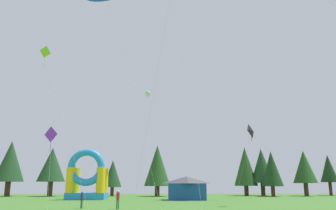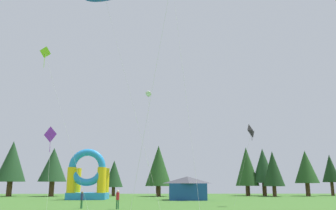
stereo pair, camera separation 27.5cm
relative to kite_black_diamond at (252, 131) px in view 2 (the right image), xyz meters
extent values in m
cylinder|color=silver|center=(-12.80, -12.17, 0.89)|extent=(5.02, 0.80, 18.07)
pyramid|color=black|center=(0.01, 0.00, 0.02)|extent=(1.18, 1.25, 1.23)
cylinder|color=black|center=(-0.06, 0.06, -0.53)|extent=(0.04, 0.04, 1.05)
cylinder|color=silver|center=(-1.25, -0.03, -4.07)|extent=(2.39, 0.18, 8.15)
cylinder|color=silver|center=(-10.82, -18.48, 0.69)|extent=(2.99, 1.53, 17.67)
ellipsoid|color=white|center=(-12.48, 18.93, 9.35)|extent=(1.41, 3.00, 0.92)
cylinder|color=silver|center=(-12.21, 15.60, 0.60)|extent=(0.56, 6.67, 17.50)
pyramid|color=#8CD826|center=(-22.06, -5.79, 6.98)|extent=(0.85, 0.86, 0.85)
cylinder|color=#8CD826|center=(-22.02, -5.83, 6.20)|extent=(0.04, 0.04, 1.53)
cylinder|color=silver|center=(-19.48, -5.78, -0.59)|extent=(5.09, 0.11, 15.12)
cylinder|color=silver|center=(-8.97, -14.52, 3.54)|extent=(1.91, 5.65, 23.38)
pyramid|color=purple|center=(-19.37, -10.20, -1.95)|extent=(0.94, 0.56, 0.94)
cylinder|color=purple|center=(-19.40, -10.26, -2.63)|extent=(0.04, 0.04, 1.37)
cylinder|color=silver|center=(-19.09, -11.07, -5.05)|extent=(0.64, 1.63, 6.20)
cylinder|color=#33723F|center=(-14.54, -4.56, -7.72)|extent=(0.15, 0.15, 0.86)
cylinder|color=#33723F|center=(-14.37, -4.60, -7.72)|extent=(0.15, 0.15, 0.86)
cylinder|color=#B21E26|center=(-14.46, -4.58, -6.95)|extent=(0.36, 0.36, 0.68)
sphere|color=beige|center=(-14.46, -4.58, -6.50)|extent=(0.23, 0.23, 0.23)
cylinder|color=#33723F|center=(-18.00, -3.60, -7.76)|extent=(0.16, 0.16, 0.78)
cylinder|color=#33723F|center=(-18.12, -3.50, -7.76)|extent=(0.16, 0.16, 0.78)
cylinder|color=navy|center=(-18.06, -3.55, -7.06)|extent=(0.39, 0.39, 0.62)
sphere|color=brown|center=(-18.06, -3.55, -6.65)|extent=(0.21, 0.21, 0.21)
cube|color=#268CD8|center=(-21.56, 16.88, -7.64)|extent=(5.88, 4.76, 1.01)
cylinder|color=yellow|center=(-23.84, 15.17, -5.24)|extent=(1.33, 1.33, 3.80)
cylinder|color=yellow|center=(-19.29, 15.17, -5.24)|extent=(1.33, 1.33, 3.80)
cylinder|color=yellow|center=(-23.84, 18.59, -5.24)|extent=(1.33, 1.33, 3.80)
cylinder|color=yellow|center=(-19.29, 18.59, -5.24)|extent=(1.33, 1.33, 3.80)
torus|color=#268CD8|center=(-21.56, 15.17, -3.34)|extent=(5.61, 1.07, 5.61)
cube|color=#19478C|center=(-6.31, 14.43, -6.95)|extent=(5.37, 4.50, 2.40)
pyramid|color=#3F3F47|center=(-6.31, 14.43, -5.23)|extent=(5.37, 4.50, 1.03)
cylinder|color=#4C331E|center=(-39.58, 30.71, -6.76)|extent=(1.01, 1.01, 2.76)
cone|color=#1E4221|center=(-39.58, 30.71, -1.44)|extent=(5.62, 5.62, 7.89)
cylinder|color=#4C331E|center=(-31.36, 30.41, -6.77)|extent=(0.97, 0.97, 2.76)
cone|color=#1E4221|center=(-31.36, 30.41, -2.11)|extent=(5.37, 5.37, 6.54)
cylinder|color=#4C331E|center=(-19.65, 32.15, -7.29)|extent=(0.66, 0.66, 1.70)
cone|color=#1E4221|center=(-19.65, 32.15, -3.81)|extent=(3.69, 3.69, 5.27)
cylinder|color=#4C331E|center=(-10.71, 29.59, -7.18)|extent=(0.91, 0.91, 1.93)
cone|color=#234C1E|center=(-10.71, 29.59, -2.31)|extent=(5.07, 5.07, 7.81)
cylinder|color=#4C331E|center=(7.40, 32.75, -7.17)|extent=(0.85, 0.85, 1.95)
cone|color=#234C1E|center=(7.40, 32.75, -2.29)|extent=(4.74, 4.74, 7.81)
cylinder|color=#4C331E|center=(10.63, 32.13, -6.88)|extent=(0.83, 0.83, 2.53)
cone|color=#1E4221|center=(10.63, 32.13, -2.17)|extent=(4.63, 4.63, 6.89)
cylinder|color=#4C331E|center=(11.28, 28.04, -7.20)|extent=(0.73, 0.73, 1.90)
cone|color=#193819|center=(11.28, 28.04, -2.94)|extent=(4.07, 4.07, 6.62)
cylinder|color=#4C331E|center=(18.75, 30.55, -6.91)|extent=(0.84, 0.84, 2.48)
cone|color=#234C1E|center=(18.75, 30.55, -2.46)|extent=(4.67, 4.67, 6.42)
cylinder|color=#4C331E|center=(25.19, 33.62, -6.81)|extent=(0.64, 0.64, 2.68)
cone|color=#193819|center=(25.19, 33.62, -2.64)|extent=(3.54, 3.54, 5.66)
camera|label=1|loc=(-10.78, -38.38, -5.82)|focal=36.75mm
camera|label=2|loc=(-10.50, -38.39, -5.82)|focal=36.75mm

